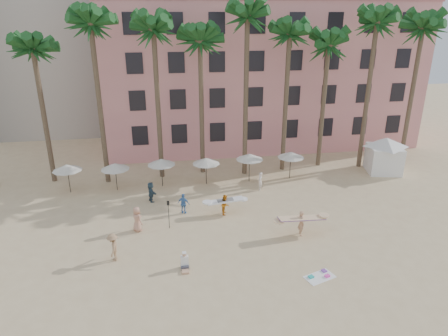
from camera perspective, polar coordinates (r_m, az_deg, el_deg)
name	(u,v)px	position (r m, az deg, el deg)	size (l,w,h in m)	color
ground	(246,259)	(26.15, 3.10, -12.92)	(120.00, 120.00, 0.00)	#D1B789
pink_hotel	(258,73)	(49.03, 4.93, 13.33)	(35.00, 14.00, 16.00)	pink
palm_row	(218,34)	(36.54, -0.89, 18.55)	(44.40, 5.40, 16.30)	brown
umbrella_row	(184,161)	(35.85, -5.76, 0.98)	(22.50, 2.70, 2.73)	#332B23
cabana	(385,152)	(41.96, 21.99, 2.16)	(5.37, 5.37, 3.50)	white
beach_towel	(320,276)	(25.31, 13.56, -14.78)	(2.03, 1.53, 0.14)	white
carrier_yellow	(302,221)	(28.72, 11.01, -7.50)	(3.45, 1.07, 1.87)	tan
carrier_white	(225,204)	(31.11, 0.17, -5.10)	(2.84, 0.90, 1.60)	orange
beachgoers	(153,213)	(30.18, -10.15, -6.29)	(12.40, 10.02, 1.89)	silver
paddle	(169,211)	(29.09, -7.93, -6.11)	(0.18, 0.04, 2.23)	black
seated_man	(185,263)	(25.21, -5.63, -13.40)	(0.49, 0.86, 1.11)	#3F3F4C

